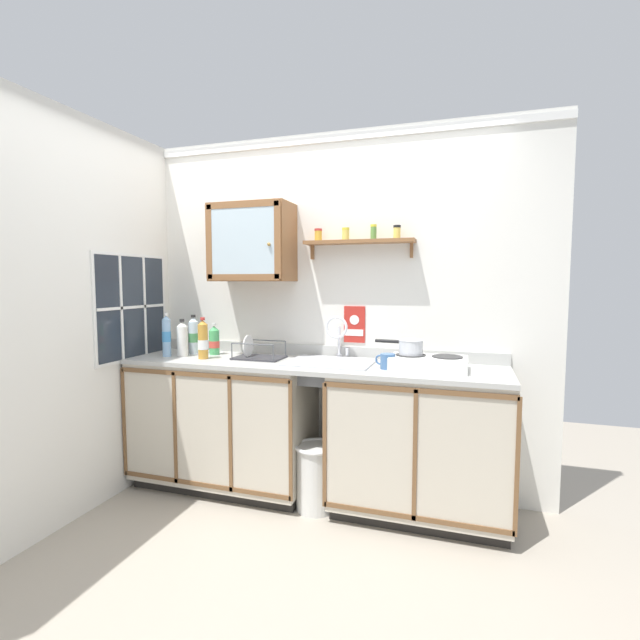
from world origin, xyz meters
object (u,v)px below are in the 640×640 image
object	(u,v)px
saucepan	(410,346)
dish_rack	(257,355)
bottle_soda_green_3	(214,341)
trash_bin	(316,476)
hot_plate_stove	(428,363)
mug	(387,361)
wall_cabinet	(252,243)
sink	(331,367)
bottle_water_blue_4	(166,336)
warning_sign	(354,325)
bottle_water_clear_1	(194,336)
bottle_opaque_white_0	(182,339)
bottle_juice_amber_2	(203,340)

from	to	relation	value
saucepan	dish_rack	xyz separation A→B (m)	(-1.07, 0.02, -0.11)
bottle_soda_green_3	trash_bin	xyz separation A→B (m)	(0.88, -0.23, -0.83)
hot_plate_stove	mug	xyz separation A→B (m)	(-0.25, -0.05, 0.01)
wall_cabinet	sink	bearing A→B (deg)	-8.84
bottle_water_blue_4	warning_sign	world-z (taller)	warning_sign
bottle_water_clear_1	wall_cabinet	bearing A→B (deg)	4.54
trash_bin	bottle_opaque_white_0	bearing A→B (deg)	175.36
saucepan	mug	distance (m)	0.18
sink	bottle_juice_amber_2	world-z (taller)	sink
bottle_opaque_white_0	trash_bin	distance (m)	1.35
wall_cabinet	bottle_opaque_white_0	bearing A→B (deg)	-159.87
bottle_water_blue_4	trash_bin	bearing A→B (deg)	-2.33
warning_sign	saucepan	bearing A→B (deg)	-32.19
wall_cabinet	mug	bearing A→B (deg)	-10.94
saucepan	trash_bin	distance (m)	1.05
bottle_water_blue_4	bottle_juice_amber_2	bearing A→B (deg)	-1.20
warning_sign	wall_cabinet	bearing A→B (deg)	-168.53
bottle_water_clear_1	hot_plate_stove	bearing A→B (deg)	-3.41
bottle_soda_green_3	dish_rack	distance (m)	0.40
warning_sign	trash_bin	size ratio (longest dim) A/B	0.59
bottle_juice_amber_2	wall_cabinet	world-z (taller)	wall_cabinet
bottle_water_blue_4	mug	xyz separation A→B (m)	(1.61, 0.02, -0.10)
dish_rack	trash_bin	bearing A→B (deg)	-18.67
bottle_water_clear_1	trash_bin	size ratio (longest dim) A/B	0.68
sink	trash_bin	world-z (taller)	sink
bottle_juice_amber_2	trash_bin	size ratio (longest dim) A/B	0.67
hot_plate_stove	trash_bin	distance (m)	1.04
bottle_opaque_white_0	saucepan	bearing A→B (deg)	1.99
bottle_soda_green_3	trash_bin	size ratio (longest dim) A/B	0.54
hot_plate_stove	saucepan	distance (m)	0.15
bottle_juice_amber_2	mug	world-z (taller)	bottle_juice_amber_2
bottle_water_clear_1	dish_rack	size ratio (longest dim) A/B	0.86
hot_plate_stove	bottle_water_clear_1	size ratio (longest dim) A/B	1.58
wall_cabinet	hot_plate_stove	bearing A→B (deg)	-6.40
bottle_opaque_white_0	bottle_soda_green_3	bearing A→B (deg)	39.22
sink	bottle_opaque_white_0	xyz separation A→B (m)	(-1.11, -0.08, 0.15)
dish_rack	bottle_opaque_white_0	bearing A→B (deg)	-171.86
saucepan	warning_sign	size ratio (longest dim) A/B	1.19
bottle_opaque_white_0	bottle_soda_green_3	xyz separation A→B (m)	(0.18, 0.14, -0.02)
dish_rack	warning_sign	world-z (taller)	warning_sign
dish_rack	trash_bin	distance (m)	0.91
wall_cabinet	trash_bin	xyz separation A→B (m)	(0.57, -0.26, -1.55)
sink	bottle_soda_green_3	bearing A→B (deg)	176.05
trash_bin	saucepan	bearing A→B (deg)	13.75
bottle_water_blue_4	trash_bin	size ratio (longest dim) A/B	0.73
bottle_juice_amber_2	bottle_soda_green_3	world-z (taller)	bottle_juice_amber_2
sink	wall_cabinet	bearing A→B (deg)	171.16
bottle_juice_amber_2	bottle_water_blue_4	bearing A→B (deg)	178.80
saucepan	mug	bearing A→B (deg)	-149.55
bottle_opaque_white_0	bottle_water_clear_1	bearing A→B (deg)	88.56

